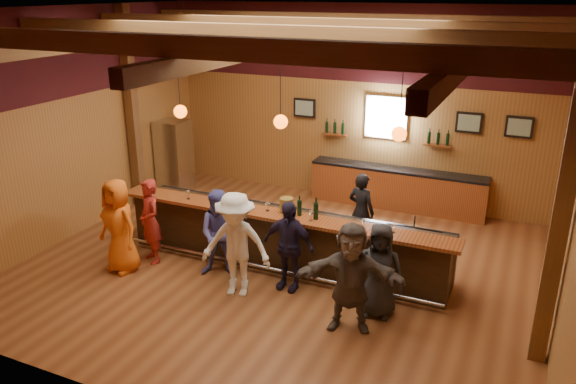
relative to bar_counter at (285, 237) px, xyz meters
name	(u,v)px	position (x,y,z in m)	size (l,w,h in m)	color
room	(282,91)	(-0.02, -0.09, 2.69)	(9.04, 9.00, 4.52)	brown
bar_counter	(285,237)	(0.00, 0.00, 0.00)	(6.30, 1.07, 1.11)	black
back_bar_cabinet	(397,188)	(1.18, 3.57, -0.05)	(4.00, 0.52, 0.95)	brown
window	(386,117)	(0.78, 3.80, 1.53)	(0.95, 0.09, 0.95)	silver
framed_pictures	(425,119)	(1.65, 3.79, 1.58)	(5.35, 0.05, 0.45)	black
wine_shelves	(384,137)	(0.78, 3.73, 1.10)	(3.00, 0.18, 0.30)	brown
pendant_lights	(281,121)	(-0.02, -0.15, 2.19)	(4.24, 0.24, 1.37)	black
stainless_fridge	(174,156)	(-4.12, 2.45, 0.38)	(0.70, 0.70, 1.80)	silver
customer_orange	(119,226)	(-2.57, -1.44, 0.34)	(0.84, 0.55, 1.72)	orange
customer_redvest	(150,221)	(-2.30, -0.92, 0.27)	(0.58, 0.38, 1.59)	maroon
customer_denim	(221,233)	(-0.85, -0.84, 0.27)	(0.77, 0.60, 1.58)	#565AAD
customer_white	(236,245)	(-0.28, -1.33, 0.37)	(1.15, 0.66, 1.79)	white
customer_navy	(288,246)	(0.41, -0.80, 0.26)	(0.92, 0.38, 1.57)	#211B36
customer_brown	(351,277)	(1.73, -1.52, 0.33)	(1.57, 0.50, 1.70)	#534942
customer_dark	(379,270)	(2.01, -0.98, 0.24)	(0.74, 0.48, 1.52)	#232426
bartender	(361,211)	(1.05, 1.21, 0.24)	(0.56, 0.37, 1.53)	black
ice_bucket	(287,205)	(0.11, -0.20, 0.72)	(0.24, 0.24, 0.26)	brown
bottle_a	(299,208)	(0.37, -0.24, 0.73)	(0.08, 0.08, 0.36)	black
bottle_b	(316,211)	(0.69, -0.28, 0.74)	(0.08, 0.08, 0.39)	black
glass_a	(152,187)	(-2.63, -0.38, 0.71)	(0.07, 0.07, 0.16)	silver
glass_b	(188,193)	(-1.83, -0.35, 0.71)	(0.08, 0.08, 0.17)	silver
glass_c	(212,194)	(-1.38, -0.23, 0.71)	(0.07, 0.07, 0.16)	silver
glass_d	(227,198)	(-1.00, -0.33, 0.73)	(0.09, 0.09, 0.20)	silver
glass_e	(268,204)	(-0.22, -0.27, 0.71)	(0.08, 0.08, 0.17)	silver
glass_f	(311,213)	(0.65, -0.38, 0.73)	(0.09, 0.09, 0.20)	silver
glass_g	(363,221)	(1.54, -0.31, 0.71)	(0.07, 0.07, 0.17)	silver
glass_h	(394,226)	(2.04, -0.30, 0.71)	(0.07, 0.07, 0.16)	silver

